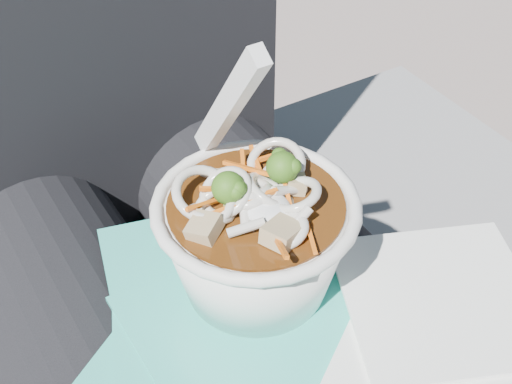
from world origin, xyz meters
TOP-DOWN VIEW (x-y plane):
  - lap at (0.00, 0.00)m, footprint 0.33×0.48m
  - person_body at (0.00, 0.09)m, footprint 0.34×0.94m
  - plastic_bag at (-0.02, -0.03)m, footprint 0.27×0.31m
  - napkins at (0.10, -0.09)m, footprint 0.20×0.21m
  - udon_bowl at (0.02, 0.01)m, footprint 0.15×0.15m

SIDE VIEW (x-z plane):
  - lap at x=0.00m, z-range 0.45..0.61m
  - person_body at x=0.00m, z-range 0.05..1.05m
  - plastic_bag at x=-0.02m, z-range 0.61..0.63m
  - napkins at x=0.10m, z-range 0.63..0.63m
  - udon_bowl at x=0.02m, z-range 0.58..0.77m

